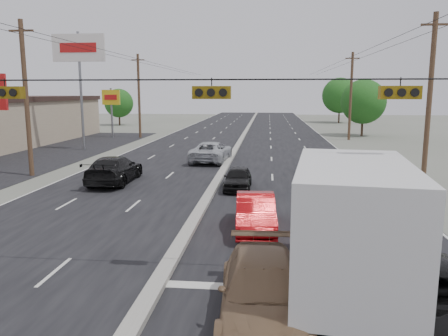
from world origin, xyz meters
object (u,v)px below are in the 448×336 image
Objects in this scene: tan_sedan at (263,292)px; utility_pole_left_c at (139,96)px; pole_sign_billboard at (79,55)px; queue_car_d at (359,205)px; tree_left_far at (119,103)px; tree_right_mid at (363,102)px; tree_right_far at (340,95)px; oncoming_far at (211,152)px; box_truck at (350,230)px; queue_car_b at (330,198)px; utility_pole_right_c at (351,96)px; black_suv at (437,301)px; pole_sign_far at (111,101)px; queue_car_a at (238,178)px; red_sedan at (255,213)px; utility_pole_left_b at (26,98)px; oncoming_near at (114,170)px; queue_car_c at (325,168)px; utility_pole_right_b at (429,99)px.

utility_pole_left_c is at bearing 108.12° from tan_sedan.
pole_sign_billboard is 31.37m from queue_car_d.
tree_left_far is 0.86× the size of tree_right_mid.
oncoming_far is at bearing -109.96° from tree_right_far.
box_truck is 8.90m from queue_car_b.
utility_pole_right_c is 1.23× the size of tree_right_far.
tan_sedan is (17.50, -30.24, -8.12)m from pole_sign_billboard.
box_truck is at bearing 29.02° from tan_sedan.
pole_sign_billboard is 2.11× the size of black_suv.
queue_car_a is at bearing -57.91° from pole_sign_far.
red_sedan is 7.57m from queue_car_a.
queue_car_a is (-5.60, 14.51, -0.09)m from black_suv.
oncoming_far is at bearing 105.60° from queue_car_a.
utility_pole_left_b is 0.91× the size of pole_sign_billboard.
pole_sign_billboard is at bearing 118.02° from tan_sedan.
black_suv reaches higher than queue_car_b.
tree_left_far is at bearing 115.82° from queue_car_a.
pole_sign_far is 28.68m from oncoming_near.
queue_car_a is at bearing -149.58° from queue_car_c.
queue_car_c reaches higher than queue_car_b.
oncoming_far is (4.82, 8.80, -0.02)m from oncoming_near.
queue_car_d is at bearing -51.98° from queue_car_b.
utility_pole_left_b is 1.00× the size of utility_pole_right_c.
black_suv is 0.92× the size of oncoming_near.
queue_car_b is at bearing -60.14° from utility_pole_left_c.
utility_pole_left_b is 1.40× the size of tree_right_mid.
queue_car_c is (3.70, 17.67, 0.02)m from tan_sedan.
tree_right_far reaches higher than queue_car_d.
oncoming_far is at bearing 113.47° from queue_car_d.
tree_right_mid is (37.00, -15.00, 0.62)m from tree_left_far.
utility_pole_left_b is at bearing -78.08° from tree_left_far.
queue_car_b is (2.94, 10.11, -0.10)m from tan_sedan.
black_suv is 1.39× the size of queue_car_a.
red_sedan is 0.91× the size of queue_car_d.
queue_car_a is at bearing 171.08° from oncoming_near.
black_suv is (-5.50, -42.26, -4.38)m from utility_pole_right_c.
red_sedan is 1.16× the size of queue_car_a.
black_suv is (19.50, -42.26, -4.38)m from utility_pole_left_c.
oncoming_near is at bearing -69.88° from pole_sign_far.
utility_pole_right_c is at bearing -126.21° from oncoming_near.
box_truck is 6.37m from red_sedan.
box_truck is 7.87m from queue_car_d.
utility_pole_right_c reaches higher than tree_right_far.
utility_pole_right_b is 2.30× the size of red_sedan.
tree_left_far is at bearing 106.70° from pole_sign_far.
red_sedan is 4.54m from queue_car_b.
oncoming_far reaches higher than tan_sedan.
box_truck is at bearing -62.58° from pole_sign_far.
black_suv is 10.18m from queue_car_b.
pole_sign_billboard is 35.67m from box_truck.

